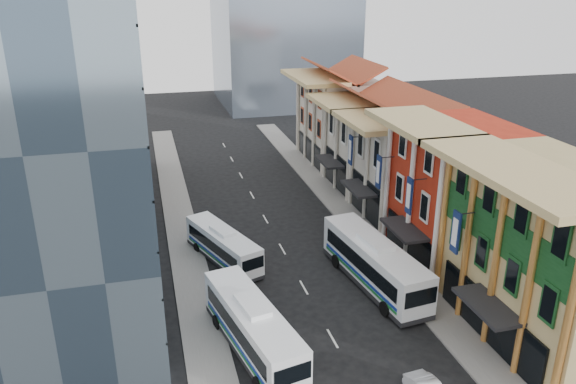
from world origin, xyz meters
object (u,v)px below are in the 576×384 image
object	(u,v)px
bus_left_near	(253,327)
bus_left_far	(223,245)
bus_right	(374,262)
shophouse_tan	(551,256)
office_tower	(55,102)

from	to	relation	value
bus_left_near	bus_left_far	size ratio (longest dim) A/B	1.18
bus_left_near	bus_right	xyz separation A→B (m)	(11.00, 5.87, 0.18)
shophouse_tan	bus_left_near	distance (m)	20.18
office_tower	bus_left_near	xyz separation A→B (m)	(11.50, -10.91, -13.15)
bus_left_far	bus_right	bearing A→B (deg)	-53.31
office_tower	bus_left_far	xyz separation A→B (m)	(11.50, 2.03, -13.43)
office_tower	bus_left_far	world-z (taller)	office_tower
office_tower	bus_left_near	bearing A→B (deg)	-43.49
office_tower	bus_left_near	size ratio (longest dim) A/B	2.60
shophouse_tan	office_tower	world-z (taller)	office_tower
bus_left_far	bus_right	xyz separation A→B (m)	(11.00, -7.07, 0.46)
bus_right	office_tower	bearing A→B (deg)	160.16
bus_left_near	bus_left_far	world-z (taller)	bus_left_near
office_tower	bus_right	world-z (taller)	office_tower
shophouse_tan	office_tower	xyz separation A→B (m)	(-31.00, 14.00, 9.00)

